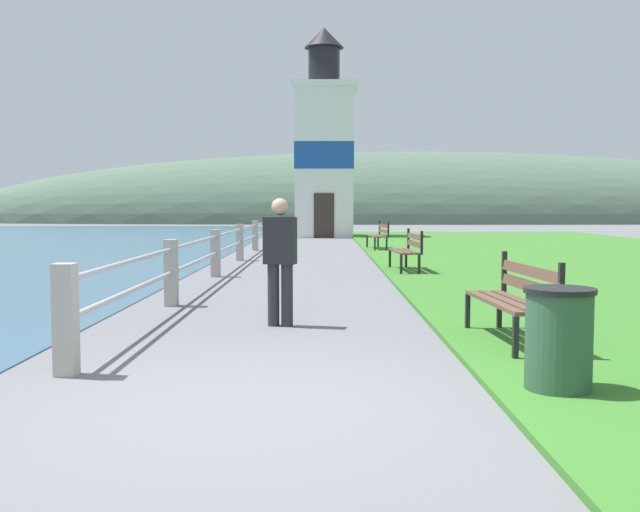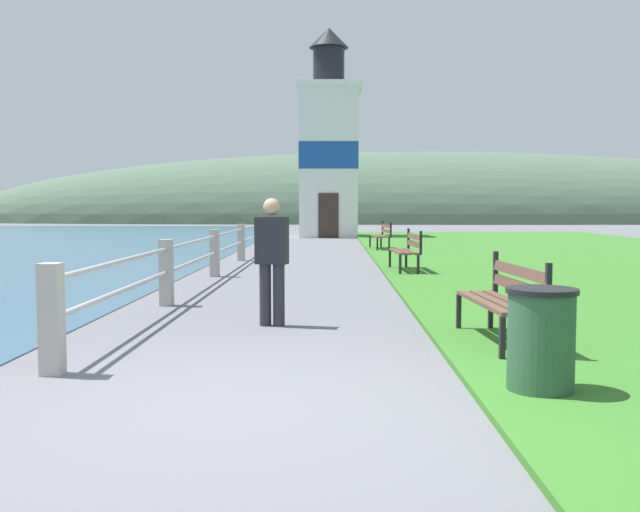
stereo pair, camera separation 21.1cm
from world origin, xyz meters
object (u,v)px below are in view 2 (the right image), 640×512
Objects in this scene: person_strolling at (272,257)px; trash_bin at (541,343)px; park_bench_near at (505,296)px; lighthouse at (329,149)px; park_bench_midway at (408,248)px; park_bench_far at (382,234)px.

person_strolling is 3.97m from trash_bin.
park_bench_near is 26.03m from lighthouse.
park_bench_near and park_bench_midway have the same top height.
person_strolling reaches higher than park_bench_far.
lighthouse is at bearing -89.54° from park_bench_near.
park_bench_far is 10.78m from lighthouse.
park_bench_far is at bearing -93.24° from park_bench_near.
park_bench_midway is 7.18m from person_strolling.
park_bench_far is at bearing -92.71° from park_bench_midway.
park_bench_far is 17.61m from trash_bin.
park_bench_midway is 7.63m from park_bench_far.
person_strolling reaches higher than park_bench_midway.
park_bench_midway is 0.96× the size of park_bench_far.
park_bench_near and park_bench_far have the same top height.
park_bench_far is at bearing 89.99° from trash_bin.
park_bench_midway is at bearing -92.77° from park_bench_near.
lighthouse reaches higher than park_bench_far.
person_strolling reaches higher than trash_bin.
lighthouse is 24.67m from person_strolling.
park_bench_midway is 9.97m from trash_bin.
park_bench_midway is (-0.16, 8.04, -0.00)m from park_bench_near.
person_strolling is at bearing -30.61° from park_bench_near.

